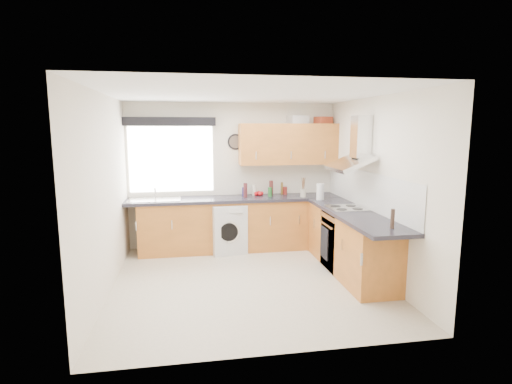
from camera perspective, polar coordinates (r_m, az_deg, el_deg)
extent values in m
plane|color=beige|center=(5.57, -1.10, -12.69)|extent=(3.60, 3.60, 0.00)
cube|color=white|center=(5.20, -1.19, 13.85)|extent=(3.60, 3.60, 0.02)
cube|color=silver|center=(7.01, -3.31, 2.36)|extent=(3.60, 0.02, 2.50)
cube|color=silver|center=(3.50, 3.21, -4.43)|extent=(3.60, 0.02, 2.50)
cube|color=silver|center=(5.29, -20.81, -0.41)|extent=(0.02, 3.60, 2.50)
cube|color=silver|center=(5.78, 16.78, 0.56)|extent=(0.02, 3.60, 2.50)
cube|color=silver|center=(6.94, -12.01, 4.60)|extent=(1.40, 0.02, 1.10)
cube|color=black|center=(6.83, -12.22, 9.82)|extent=(1.50, 0.18, 0.14)
cube|color=white|center=(6.06, 15.42, 0.32)|extent=(0.01, 3.00, 0.54)
cube|color=#A25C23|center=(6.86, -3.82, -4.75)|extent=(3.00, 0.58, 0.86)
cube|color=#A25C23|center=(7.19, 9.02, -4.21)|extent=(0.60, 0.60, 0.86)
cube|color=#A25C23|center=(5.97, 13.27, -7.10)|extent=(0.58, 2.10, 0.86)
cube|color=black|center=(6.77, -3.01, -1.00)|extent=(3.60, 0.62, 0.05)
cube|color=black|center=(5.72, 13.92, -3.12)|extent=(0.62, 2.42, 0.05)
cube|color=black|center=(6.10, 12.63, -6.77)|extent=(0.56, 0.58, 0.85)
cube|color=silver|center=(5.99, 12.79, -2.23)|extent=(0.52, 0.52, 0.01)
cube|color=#A25C23|center=(6.96, 4.65, 6.85)|extent=(1.70, 0.35, 0.70)
cube|color=silver|center=(6.76, -4.15, -5.13)|extent=(0.64, 0.63, 0.82)
cylinder|color=black|center=(6.95, -2.93, 7.16)|extent=(0.28, 0.04, 0.28)
cube|color=silver|center=(7.10, 5.99, 10.25)|extent=(0.38, 0.31, 0.14)
cube|color=#B74627|center=(7.24, 9.58, 10.08)|extent=(0.32, 0.29, 0.12)
cylinder|color=#A29A88|center=(6.83, 6.76, -0.15)|extent=(0.11, 0.11, 0.14)
cylinder|color=silver|center=(6.60, 9.16, 0.04)|extent=(0.14, 0.14, 0.27)
cylinder|color=maroon|center=(7.07, 4.16, 0.19)|extent=(0.07, 0.07, 0.14)
cylinder|color=#481A1C|center=(6.76, -1.53, 0.25)|extent=(0.06, 0.06, 0.24)
cylinder|color=brown|center=(7.08, 3.73, 0.53)|extent=(0.04, 0.04, 0.22)
cylinder|color=#5A2320|center=(7.02, 2.17, 0.61)|extent=(0.07, 0.07, 0.25)
cylinder|color=#1C1853|center=(6.94, -1.74, 0.08)|extent=(0.07, 0.07, 0.15)
cylinder|color=#1D521F|center=(6.84, 2.02, 0.00)|extent=(0.07, 0.07, 0.16)
cylinder|color=beige|center=(6.96, -0.23, 0.28)|extent=(0.08, 0.08, 0.19)
cylinder|color=#3C2A21|center=(4.92, 18.92, -3.63)|extent=(0.05, 0.05, 0.23)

